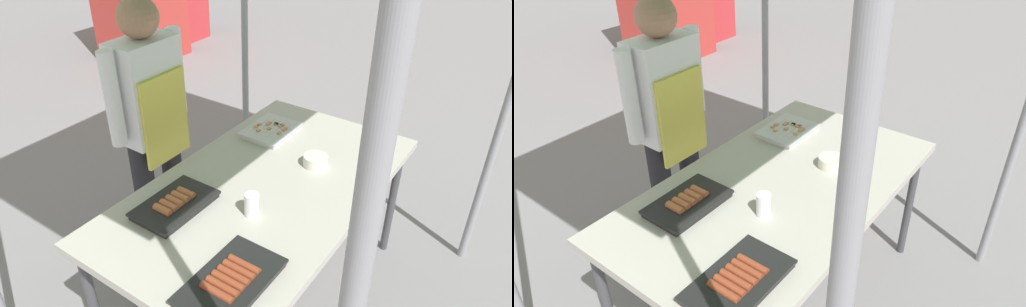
% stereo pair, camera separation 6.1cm
% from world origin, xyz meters
% --- Properties ---
extents(ground_plane, '(18.00, 18.00, 0.00)m').
position_xyz_m(ground_plane, '(0.00, 0.00, 0.00)').
color(ground_plane, slate).
extents(stall_table, '(1.60, 0.90, 0.75)m').
position_xyz_m(stall_table, '(0.00, 0.00, 0.70)').
color(stall_table, '#B7B2A8').
rests_on(stall_table, ground).
extents(tray_grilled_sausages, '(0.39, 0.23, 0.05)m').
position_xyz_m(tray_grilled_sausages, '(-0.57, -0.24, 0.77)').
color(tray_grilled_sausages, black).
rests_on(tray_grilled_sausages, stall_table).
extents(tray_meat_skewers, '(0.30, 0.23, 0.04)m').
position_xyz_m(tray_meat_skewers, '(0.42, 0.24, 0.77)').
color(tray_meat_skewers, silver).
rests_on(tray_meat_skewers, stall_table).
extents(tray_pork_links, '(0.35, 0.22, 0.05)m').
position_xyz_m(tray_pork_links, '(-0.36, 0.22, 0.77)').
color(tray_pork_links, black).
rests_on(tray_pork_links, stall_table).
extents(condiment_bowl, '(0.12, 0.12, 0.05)m').
position_xyz_m(condiment_bowl, '(0.27, -0.11, 0.78)').
color(condiment_bowl, silver).
rests_on(condiment_bowl, stall_table).
extents(drink_cup_near_edge, '(0.06, 0.06, 0.10)m').
position_xyz_m(drink_cup_near_edge, '(-0.21, -0.08, 0.80)').
color(drink_cup_near_edge, white).
rests_on(drink_cup_near_edge, stall_table).
extents(vendor_woman, '(0.52, 0.22, 1.50)m').
position_xyz_m(vendor_woman, '(0.03, 0.74, 0.88)').
color(vendor_woman, black).
rests_on(vendor_woman, ground).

